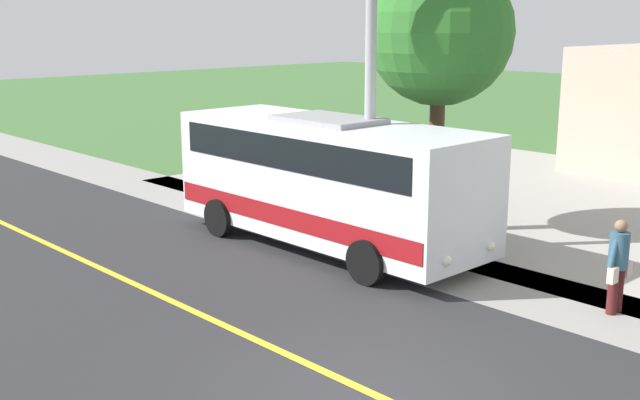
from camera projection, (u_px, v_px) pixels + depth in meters
The scene contains 8 objects.
ground_plane at pixel (367, 392), 10.93m from camera, with size 120.00×120.00×0.00m, color #3D6633.
road_surface at pixel (367, 392), 10.93m from camera, with size 8.00×100.00×0.01m, color #28282B.
sidewalk at pixel (561, 301), 14.41m from camera, with size 2.40×100.00×0.01m, color gray.
road_centre_line at pixel (367, 391), 10.93m from camera, with size 0.16×100.00×0.00m, color gold.
shuttle_bus_front at pixel (328, 176), 17.53m from camera, with size 2.79×7.87×2.96m.
pedestrian_with_bags at pixel (618, 263), 13.66m from camera, with size 0.72×0.34×1.69m.
street_light_pole at pixel (367, 60), 16.55m from camera, with size 1.97×0.24×7.61m.
tree_curbside at pixel (440, 33), 18.17m from camera, with size 3.42×3.42×6.47m.
Camera 1 is at (7.38, 6.85, 5.07)m, focal length 44.14 mm.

